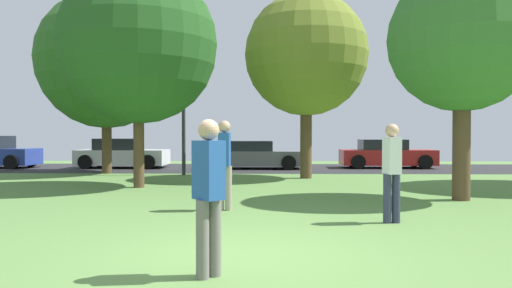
% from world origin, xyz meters
% --- Properties ---
extents(ground_plane, '(44.00, 44.00, 0.00)m').
position_xyz_m(ground_plane, '(0.00, 0.00, 0.00)').
color(ground_plane, '#5B8442').
extents(road_strip, '(44.00, 6.40, 0.01)m').
position_xyz_m(road_strip, '(0.00, 16.00, 0.00)').
color(road_strip, '#28282B').
rests_on(road_strip, ground_plane).
extents(oak_tree_center, '(4.31, 4.31, 6.50)m').
position_xyz_m(oak_tree_center, '(1.60, 10.96, 4.33)').
color(oak_tree_center, brown).
rests_on(oak_tree_center, ground_plane).
extents(oak_tree_left, '(4.55, 4.55, 6.39)m').
position_xyz_m(oak_tree_left, '(-3.46, 7.82, 4.11)').
color(oak_tree_left, brown).
rests_on(oak_tree_left, ground_plane).
extents(birch_tree_lone, '(3.40, 3.40, 5.46)m').
position_xyz_m(birch_tree_lone, '(4.79, 5.33, 3.73)').
color(birch_tree_lone, brown).
rests_on(birch_tree_lone, ground_plane).
extents(maple_tree_near, '(5.37, 5.37, 7.15)m').
position_xyz_m(maple_tree_near, '(-6.13, 12.88, 4.46)').
color(maple_tree_near, brown).
rests_on(maple_tree_near, ground_plane).
extents(person_thrower, '(0.38, 0.38, 1.68)m').
position_xyz_m(person_thrower, '(-0.32, -0.90, 0.93)').
color(person_thrower, slate).
rests_on(person_thrower, ground_plane).
extents(person_bystander, '(0.30, 0.35, 1.71)m').
position_xyz_m(person_bystander, '(2.43, 2.36, 0.95)').
color(person_bystander, '#2D334C').
rests_on(person_bystander, ground_plane).
extents(person_walking, '(0.30, 0.33, 1.81)m').
position_xyz_m(person_walking, '(-0.58, 3.65, 1.01)').
color(person_walking, gray).
rests_on(person_walking, ground_plane).
extents(parked_car_white, '(4.02, 2.09, 1.36)m').
position_xyz_m(parked_car_white, '(-6.51, 16.08, 0.62)').
color(parked_car_white, white).
rests_on(parked_car_white, ground_plane).
extents(parked_car_grey, '(4.30, 2.11, 1.25)m').
position_xyz_m(parked_car_grey, '(-0.41, 15.75, 0.59)').
color(parked_car_grey, slate).
rests_on(parked_car_grey, ground_plane).
extents(parked_car_red, '(4.21, 1.92, 1.31)m').
position_xyz_m(parked_car_red, '(5.69, 16.36, 0.61)').
color(parked_car_red, '#B21E1E').
rests_on(parked_car_red, ground_plane).
extents(street_lamp_post, '(0.14, 0.14, 4.50)m').
position_xyz_m(street_lamp_post, '(-2.94, 12.20, 2.25)').
color(street_lamp_post, '#2D2D33').
rests_on(street_lamp_post, ground_plane).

